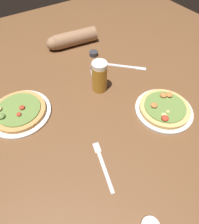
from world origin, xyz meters
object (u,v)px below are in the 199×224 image
Objects in this scene: pizza_plate_near at (164,109)px; knife_right at (125,66)px; diner_arm at (70,39)px; fork_left at (103,164)px; ramekin_butter at (94,54)px; beer_mug_amber at (99,76)px; pizza_plate_far at (19,111)px.

pizza_plate_near is 0.36m from knife_right.
diner_arm reaches higher than pizza_plate_near.
diner_arm is (-0.16, 0.36, 0.04)m from knife_right.
diner_arm is (0.27, 0.78, 0.04)m from fork_left.
pizza_plate_near is at bearing -97.71° from knife_right.
ramekin_butter is 0.27× the size of knife_right.
ramekin_butter is 0.18m from diner_arm.
beer_mug_amber is 0.43m from diner_arm.
pizza_plate_far is at bearing 172.19° from beer_mug_amber.
pizza_plate_far is 0.61m from knife_right.
pizza_plate_near is 0.66m from pizza_plate_far.
pizza_plate_near is 0.81× the size of diner_arm.
beer_mug_amber is at bearing -98.00° from diner_arm.
pizza_plate_far is 0.56m from ramekin_butter.
beer_mug_amber reaches higher than diner_arm.
ramekin_butter is at bearing 21.27° from pizza_plate_far.
pizza_plate_far is 0.40m from beer_mug_amber.
ramekin_butter is 0.21m from knife_right.
ramekin_butter is at bearing 116.41° from knife_right.
pizza_plate_near is at bearing -31.26° from pizza_plate_far.
knife_right is at bearing 82.29° from pizza_plate_near.
pizza_plate_near is 0.94× the size of pizza_plate_far.
beer_mug_amber is 0.42m from fork_left.
fork_left and knife_right have the same top height.
knife_right is 0.39m from diner_arm.
fork_left is (-0.38, -0.07, -0.01)m from pizza_plate_near.
pizza_plate_far is at bearing -140.76° from diner_arm.
pizza_plate_near is at bearing 10.22° from fork_left.
pizza_plate_near is at bearing -81.22° from diner_arm.
knife_right is (0.05, 0.36, -0.01)m from pizza_plate_near.
knife_right is (0.61, 0.01, -0.01)m from pizza_plate_far.
pizza_plate_near is 0.55m from ramekin_butter.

